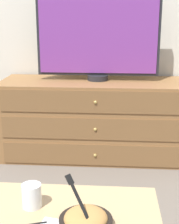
% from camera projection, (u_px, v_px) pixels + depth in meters
% --- Properties ---
extents(ground_plane, '(12.00, 12.00, 0.00)m').
position_uv_depth(ground_plane, '(102.00, 141.00, 3.08)').
color(ground_plane, '#70665B').
extents(dresser, '(1.50, 0.53, 0.61)m').
position_uv_depth(dresser, '(97.00, 119.00, 2.72)').
color(dresser, olive).
rests_on(dresser, ground_plane).
extents(tv, '(0.93, 0.16, 0.63)m').
position_uv_depth(tv, '(98.00, 38.00, 2.59)').
color(tv, '#232328').
rests_on(tv, dresser).
extents(takeout_bowl, '(0.19, 0.19, 0.19)m').
position_uv_depth(takeout_bowl, '(86.00, 220.00, 1.18)').
color(takeout_bowl, black).
rests_on(takeout_bowl, coffee_table).
extents(drink_cup, '(0.08, 0.08, 0.09)m').
position_uv_depth(drink_cup, '(32.00, 197.00, 1.31)').
color(drink_cup, beige).
rests_on(drink_cup, coffee_table).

